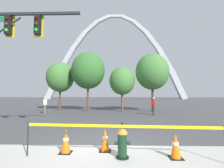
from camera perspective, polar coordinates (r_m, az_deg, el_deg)
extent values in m
plane|color=#474749|center=(6.30, -3.20, -20.10)|extent=(240.00, 240.00, 0.00)
cylinder|color=black|center=(5.09, 3.58, -23.88)|extent=(0.36, 0.36, 0.05)
cylinder|color=#14331E|center=(4.98, 3.57, -20.25)|extent=(0.26, 0.26, 0.62)
cylinder|color=#A8842D|center=(4.90, 3.55, -16.55)|extent=(0.30, 0.30, 0.04)
cone|color=#A8842D|center=(4.87, 3.54, -15.06)|extent=(0.30, 0.30, 0.22)
cylinder|color=black|center=(4.84, 3.54, -13.43)|extent=(0.06, 0.06, 0.06)
cylinder|color=#14331E|center=(4.96, 1.36, -19.58)|extent=(0.10, 0.09, 0.09)
cylinder|color=#14331E|center=(4.97, 5.76, -19.53)|extent=(0.10, 0.09, 0.09)
cylinder|color=#14331E|center=(5.18, 3.48, -19.96)|extent=(0.13, 0.14, 0.13)
cylinder|color=black|center=(5.26, 3.45, -19.71)|extent=(0.15, 0.03, 0.15)
cylinder|color=#232326|center=(5.65, -26.92, -16.45)|extent=(0.04, 0.04, 0.99)
cube|color=yellow|center=(4.74, 3.02, -14.26)|extent=(5.40, 0.40, 0.08)
cube|color=black|center=(5.63, -2.38, -21.96)|extent=(0.36, 0.36, 0.03)
cone|color=orange|center=(5.53, -2.37, -18.37)|extent=(0.28, 0.28, 0.70)
cylinder|color=white|center=(5.52, -2.37, -18.01)|extent=(0.17, 0.17, 0.08)
cube|color=black|center=(5.37, 21.08, -22.65)|extent=(0.36, 0.36, 0.03)
cone|color=orange|center=(5.26, 20.98, -18.89)|extent=(0.28, 0.28, 0.70)
cylinder|color=white|center=(5.25, 20.97, -18.53)|extent=(0.17, 0.17, 0.08)
cube|color=black|center=(5.65, -15.64, -21.76)|extent=(0.36, 0.36, 0.03)
cone|color=orange|center=(5.55, -15.57, -18.18)|extent=(0.28, 0.28, 0.70)
cylinder|color=white|center=(5.54, -15.57, -17.83)|extent=(0.17, 0.17, 0.08)
cube|color=#232326|center=(9.36, -26.43, 20.76)|extent=(4.80, 0.12, 0.12)
cylinder|color=#232326|center=(9.62, -31.81, 16.72)|extent=(1.11, 0.08, 0.81)
cube|color=black|center=(9.64, -32.02, 16.69)|extent=(0.26, 0.24, 0.90)
cube|color=gold|center=(9.75, -31.54, 16.44)|extent=(0.44, 0.03, 1.04)
sphere|color=#360606|center=(9.64, -32.40, 18.48)|extent=(0.16, 0.16, 0.16)
sphere|color=#392706|center=(9.54, -32.47, 16.92)|extent=(0.16, 0.16, 0.16)
sphere|color=green|center=(9.45, -32.53, 15.33)|extent=(0.16, 0.16, 0.16)
cube|color=black|center=(8.98, -24.16, 17.97)|extent=(0.26, 0.24, 0.90)
cube|color=gold|center=(9.10, -23.76, 17.67)|extent=(0.44, 0.03, 1.04)
sphere|color=#360606|center=(8.98, -24.49, 19.92)|extent=(0.16, 0.16, 0.16)
sphere|color=#392706|center=(8.87, -24.55, 18.26)|extent=(0.16, 0.16, 0.16)
sphere|color=green|center=(8.77, -24.60, 16.56)|extent=(0.16, 0.16, 0.16)
cube|color=#B2B5BC|center=(76.11, -19.20, -0.32)|extent=(7.47, 2.34, 13.17)
cube|color=#B2B5BC|center=(75.82, -15.24, 7.96)|extent=(7.17, 2.09, 10.81)
cube|color=#B2B5BC|center=(76.68, -11.22, 14.34)|extent=(6.84, 1.85, 8.45)
cube|color=#B2B5BC|center=(77.84, -7.14, 18.78)|extent=(6.45, 1.60, 6.11)
cube|color=#B2B5BC|center=(78.75, -3.03, 21.38)|extent=(5.94, 1.35, 3.70)
cube|color=#B2B5BC|center=(79.06, 1.10, 22.24)|extent=(5.39, 1.11, 1.11)
cube|color=#B2B5BC|center=(78.68, 5.25, 21.41)|extent=(5.94, 1.35, 3.70)
cube|color=#B2B5BC|center=(77.71, 9.38, 18.84)|extent=(6.45, 1.60, 6.11)
cube|color=#B2B5BC|center=(76.47, 13.48, 14.42)|extent=(6.84, 1.85, 8.45)
cube|color=#B2B5BC|center=(75.55, 17.55, 8.05)|extent=(7.17, 2.09, 10.81)
cube|color=#B2B5BC|center=(75.77, 21.56, -0.25)|extent=(7.47, 2.34, 13.17)
cylinder|color=brown|center=(20.70, -17.47, -5.12)|extent=(0.24, 0.24, 2.44)
ellipsoid|color=#427A38|center=(20.80, -17.32, 2.29)|extent=(3.26, 3.26, 3.58)
cylinder|color=brown|center=(18.76, -8.29, -4.84)|extent=(0.24, 0.24, 2.82)
ellipsoid|color=#336B2D|center=(18.95, -8.20, 4.57)|extent=(3.76, 3.76, 4.13)
cylinder|color=brown|center=(17.90, 3.52, -6.15)|extent=(0.24, 0.24, 2.06)
ellipsoid|color=#427A38|center=(17.94, 3.49, 1.09)|extent=(2.74, 2.74, 3.01)
cylinder|color=#473323|center=(18.37, 13.77, -5.01)|extent=(0.24, 0.24, 2.68)
ellipsoid|color=#427A38|center=(18.54, 13.63, 4.13)|extent=(3.57, 3.57, 3.93)
cylinder|color=brown|center=(17.25, -22.08, -7.99)|extent=(0.22, 0.22, 0.84)
cube|color=beige|center=(17.21, -22.02, -5.70)|extent=(0.39, 0.36, 0.54)
sphere|color=beige|center=(17.20, -21.99, -4.44)|extent=(0.20, 0.20, 0.20)
cylinder|color=#38383D|center=(15.14, 14.16, -8.78)|extent=(0.22, 0.22, 0.84)
cube|color=#B22323|center=(15.09, 14.12, -6.17)|extent=(0.36, 0.39, 0.54)
sphere|color=beige|center=(15.08, 14.10, -4.73)|extent=(0.20, 0.20, 0.20)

